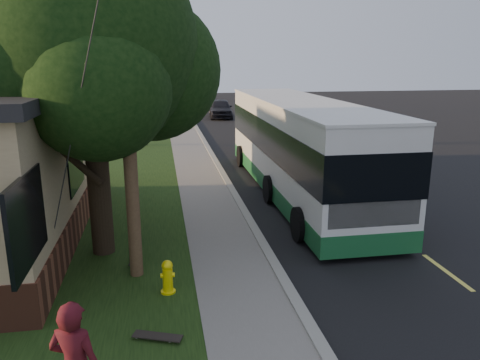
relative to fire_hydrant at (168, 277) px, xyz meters
name	(u,v)px	position (x,y,z in m)	size (l,w,h in m)	color
ground	(285,285)	(2.60, 0.00, -0.43)	(120.00, 120.00, 0.00)	black
road	(313,173)	(6.60, 10.00, -0.43)	(8.00, 80.00, 0.01)	black
curb	(224,176)	(2.60, 10.00, -0.37)	(0.25, 80.00, 0.12)	gray
sidewalk	(201,177)	(1.60, 10.00, -0.39)	(2.00, 80.00, 0.08)	slate
grass_verge	(116,181)	(-1.90, 10.00, -0.40)	(5.00, 80.00, 0.07)	black
fire_hydrant	(168,277)	(0.00, 0.00, 0.00)	(0.32, 0.32, 0.74)	yellow
utility_pole	(125,75)	(-0.71, 0.99, 4.20)	(2.86, 3.21, 9.07)	#473321
leafy_tree	(90,49)	(-1.57, 2.65, 4.73)	(6.30, 6.00, 7.80)	black
bare_tree_near	(143,109)	(-0.90, 18.00, 1.72)	(1.38, 1.21, 4.31)	black
bare_tree_far	(154,95)	(-0.40, 30.00, 1.57)	(1.38, 1.21, 4.03)	black
traffic_signal	(193,79)	(3.10, 34.00, 2.73)	(0.18, 0.22, 5.50)	#2D2D30
transit_bus	(299,144)	(5.03, 7.20, 1.43)	(2.98, 12.92, 3.49)	silver
skateboard_main	(135,259)	(-0.78, 1.74, -0.31)	(0.28, 0.75, 0.07)	black
skateboard_spare	(158,337)	(-0.23, -1.75, -0.30)	(0.92, 0.53, 0.08)	black
distant_car	(221,108)	(5.18, 30.67, 0.36)	(1.88, 4.68, 1.59)	black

